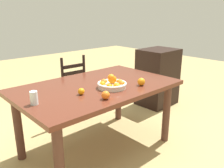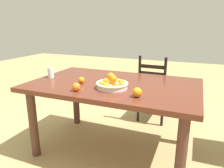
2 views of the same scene
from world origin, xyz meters
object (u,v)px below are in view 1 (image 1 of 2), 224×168
object	(u,v)px
cabinet	(158,77)
orange_loose_2	(141,82)
chair_near_window	(70,89)
orange_loose_0	(81,91)
drinking_glass	(34,98)
orange_loose_1	(106,95)
fruit_bowl	(112,84)
dining_table	(97,94)

from	to	relation	value
cabinet	orange_loose_2	size ratio (longest dim) A/B	11.69
chair_near_window	cabinet	size ratio (longest dim) A/B	1.01
orange_loose_0	drinking_glass	distance (m)	0.43
cabinet	orange_loose_1	size ratio (longest dim) A/B	12.34
orange_loose_0	drinking_glass	world-z (taller)	drinking_glass
orange_loose_2	chair_near_window	bearing A→B (deg)	94.75
chair_near_window	fruit_bowl	distance (m)	1.14
orange_loose_1	orange_loose_2	world-z (taller)	orange_loose_2
cabinet	drinking_glass	xyz separation A→B (m)	(-2.32, -0.46, 0.35)
dining_table	cabinet	bearing A→B (deg)	13.85
cabinet	orange_loose_0	bearing A→B (deg)	-164.81
orange_loose_1	orange_loose_0	bearing A→B (deg)	109.99
dining_table	orange_loose_2	bearing A→B (deg)	-44.43
dining_table	chair_near_window	bearing A→B (deg)	75.58
dining_table	fruit_bowl	xyz separation A→B (m)	(0.05, -0.18, 0.14)
orange_loose_1	drinking_glass	world-z (taller)	drinking_glass
orange_loose_2	orange_loose_0	bearing A→B (deg)	163.10
dining_table	fruit_bowl	distance (m)	0.24
orange_loose_1	chair_near_window	bearing A→B (deg)	71.10
fruit_bowl	chair_near_window	bearing A→B (deg)	80.63
fruit_bowl	orange_loose_1	world-z (taller)	fruit_bowl
orange_loose_0	drinking_glass	bearing A→B (deg)	171.05
orange_loose_0	orange_loose_2	size ratio (longest dim) A/B	0.79
fruit_bowl	orange_loose_0	size ratio (longest dim) A/B	4.76
dining_table	drinking_glass	bearing A→B (deg)	-174.56
fruit_bowl	drinking_glass	distance (m)	0.78
dining_table	cabinet	distance (m)	1.66
dining_table	fruit_bowl	bearing A→B (deg)	-73.56
cabinet	fruit_bowl	world-z (taller)	cabinet
chair_near_window	drinking_glass	xyz separation A→B (m)	(-0.94, -0.96, 0.37)
cabinet	fruit_bowl	distance (m)	1.69
chair_near_window	fruit_bowl	bearing A→B (deg)	83.45
orange_loose_2	drinking_glass	xyz separation A→B (m)	(-1.05, 0.26, 0.02)
chair_near_window	drinking_glass	world-z (taller)	chair_near_window
chair_near_window	cabinet	world-z (taller)	chair_near_window
fruit_bowl	orange_loose_0	xyz separation A→B (m)	(-0.34, 0.04, -0.01)
chair_near_window	fruit_bowl	xyz separation A→B (m)	(-0.18, -1.07, 0.36)
orange_loose_1	drinking_glass	size ratio (longest dim) A/B	0.66
orange_loose_1	cabinet	bearing A→B (deg)	23.10
chair_near_window	fruit_bowl	size ratio (longest dim) A/B	3.13
dining_table	orange_loose_0	world-z (taller)	orange_loose_0
drinking_glass	orange_loose_0	bearing A→B (deg)	-8.95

